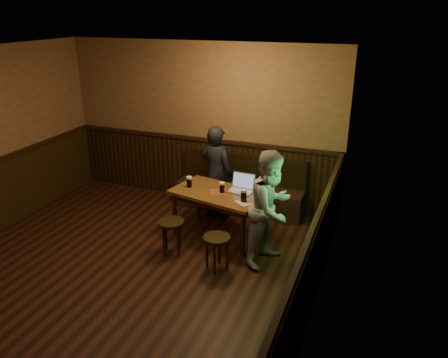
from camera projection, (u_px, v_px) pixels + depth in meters
room at (111, 193)px, 5.31m from camera, size 5.04×6.04×2.84m
bench at (240, 192)px, 7.57m from camera, size 2.20×0.50×0.95m
pub_table at (219, 198)px, 6.55m from camera, size 1.51×1.06×0.74m
stool_left at (171, 227)px, 6.17m from camera, size 0.49×0.49×0.50m
stool_right at (217, 243)px, 5.78m from camera, size 0.41×0.41×0.49m
pint_left at (189, 182)px, 6.64m from camera, size 0.11×0.11×0.18m
pint_mid at (222, 187)px, 6.45m from camera, size 0.10×0.10×0.16m
pint_right at (244, 195)px, 6.16m from camera, size 0.12×0.12×0.18m
laptop at (242, 186)px, 6.53m from camera, size 0.39×0.32×0.26m
menu at (243, 203)px, 6.14m from camera, size 0.27×0.25×0.00m
person_suit at (216, 173)px, 7.10m from camera, size 0.64×0.48×1.58m
person_grey at (271, 208)px, 5.82m from camera, size 0.84×0.94×1.61m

